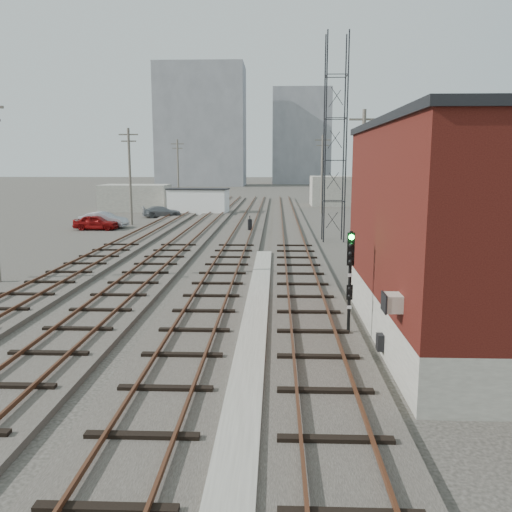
# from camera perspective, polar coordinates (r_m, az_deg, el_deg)

# --- Properties ---
(ground) EXTENTS (320.00, 320.00, 0.00)m
(ground) POSITION_cam_1_polar(r_m,az_deg,el_deg) (66.00, 1.09, 4.72)
(ground) COLOR #282621
(ground) RESTS_ON ground
(track_right) EXTENTS (3.20, 90.00, 0.39)m
(track_right) POSITION_cam_1_polar(r_m,az_deg,el_deg) (45.11, 3.75, 2.48)
(track_right) COLOR #332D28
(track_right) RESTS_ON ground
(track_mid_right) EXTENTS (3.20, 90.00, 0.39)m
(track_mid_right) POSITION_cam_1_polar(r_m,az_deg,el_deg) (45.18, -1.34, 2.51)
(track_mid_right) COLOR #332D28
(track_mid_right) RESTS_ON ground
(track_mid_left) EXTENTS (3.20, 90.00, 0.39)m
(track_mid_left) POSITION_cam_1_polar(r_m,az_deg,el_deg) (45.60, -6.36, 2.52)
(track_mid_left) COLOR #332D28
(track_mid_left) RESTS_ON ground
(track_left) EXTENTS (3.20, 90.00, 0.39)m
(track_left) POSITION_cam_1_polar(r_m,az_deg,el_deg) (46.36, -11.26, 2.51)
(track_left) COLOR #332D28
(track_left) RESTS_ON ground
(platform_curb) EXTENTS (0.90, 28.00, 0.26)m
(platform_curb) POSITION_cam_1_polar(r_m,az_deg,el_deg) (20.55, -0.03, -6.30)
(platform_curb) COLOR gray
(platform_curb) RESTS_ON ground
(brick_building) EXTENTS (6.54, 12.20, 7.22)m
(brick_building) POSITION_cam_1_polar(r_m,az_deg,el_deg) (18.92, 21.44, 2.45)
(brick_building) COLOR gray
(brick_building) RESTS_ON ground
(lattice_tower) EXTENTS (1.60, 1.60, 15.00)m
(lattice_tower) POSITION_cam_1_polar(r_m,az_deg,el_deg) (40.98, 8.30, 12.03)
(lattice_tower) COLOR black
(lattice_tower) RESTS_ON ground
(utility_pole_left_b) EXTENTS (1.80, 0.24, 9.00)m
(utility_pole_left_b) POSITION_cam_1_polar(r_m,az_deg,el_deg) (52.57, -13.13, 8.41)
(utility_pole_left_b) COLOR #595147
(utility_pole_left_b) RESTS_ON ground
(utility_pole_left_c) EXTENTS (1.80, 0.24, 9.00)m
(utility_pole_left_c) POSITION_cam_1_polar(r_m,az_deg,el_deg) (76.98, -8.21, 8.92)
(utility_pole_left_c) COLOR #595147
(utility_pole_left_c) RESTS_ON ground
(utility_pole_right_a) EXTENTS (1.80, 0.24, 9.00)m
(utility_pole_right_a) POSITION_cam_1_polar(r_m,az_deg,el_deg) (34.15, 11.12, 7.88)
(utility_pole_right_a) COLOR #595147
(utility_pole_right_a) RESTS_ON ground
(utility_pole_right_b) EXTENTS (1.80, 0.24, 9.00)m
(utility_pole_right_b) POSITION_cam_1_polar(r_m,az_deg,el_deg) (63.95, 6.97, 8.79)
(utility_pole_right_b) COLOR #595147
(utility_pole_right_b) RESTS_ON ground
(apartment_left) EXTENTS (22.00, 14.00, 30.00)m
(apartment_left) POSITION_cam_1_polar(r_m,az_deg,el_deg) (142.34, -5.75, 13.43)
(apartment_left) COLOR gray
(apartment_left) RESTS_ON ground
(apartment_right) EXTENTS (16.00, 12.00, 26.00)m
(apartment_right) POSITION_cam_1_polar(r_m,az_deg,el_deg) (156.04, 4.77, 12.39)
(apartment_right) COLOR gray
(apartment_right) RESTS_ON ground
(shed_left) EXTENTS (8.00, 5.00, 3.20)m
(shed_left) POSITION_cam_1_polar(r_m,az_deg,el_deg) (68.09, -12.57, 6.00)
(shed_left) COLOR gray
(shed_left) RESTS_ON ground
(shed_right) EXTENTS (6.00, 6.00, 4.00)m
(shed_right) POSITION_cam_1_polar(r_m,az_deg,el_deg) (76.22, 8.07, 6.81)
(shed_right) COLOR gray
(shed_right) RESTS_ON ground
(signal_mast) EXTENTS (0.40, 0.40, 3.62)m
(signal_mast) POSITION_cam_1_polar(r_m,az_deg,el_deg) (18.15, 9.86, -2.30)
(signal_mast) COLOR gray
(signal_mast) RESTS_ON ground
(switch_stand) EXTENTS (0.38, 0.38, 1.33)m
(switch_stand) POSITION_cam_1_polar(r_m,az_deg,el_deg) (45.89, -0.65, 3.28)
(switch_stand) COLOR black
(switch_stand) RESTS_ON ground
(site_trailer) EXTENTS (7.21, 3.73, 2.92)m
(site_trailer) POSITION_cam_1_polar(r_m,az_deg,el_deg) (63.17, -6.08, 5.78)
(site_trailer) COLOR white
(site_trailer) RESTS_ON ground
(car_red) EXTENTS (3.92, 1.68, 1.32)m
(car_red) POSITION_cam_1_polar(r_m,az_deg,el_deg) (49.60, -16.50, 3.41)
(car_red) COLOR maroon
(car_red) RESTS_ON ground
(car_silver) EXTENTS (4.51, 2.17, 1.42)m
(car_silver) POSITION_cam_1_polar(r_m,az_deg,el_deg) (51.11, -15.73, 3.68)
(car_silver) COLOR #A4A6AC
(car_silver) RESTS_ON ground
(car_grey) EXTENTS (4.49, 2.99, 1.21)m
(car_grey) POSITION_cam_1_polar(r_m,az_deg,el_deg) (59.64, -9.90, 4.62)
(car_grey) COLOR slate
(car_grey) RESTS_ON ground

